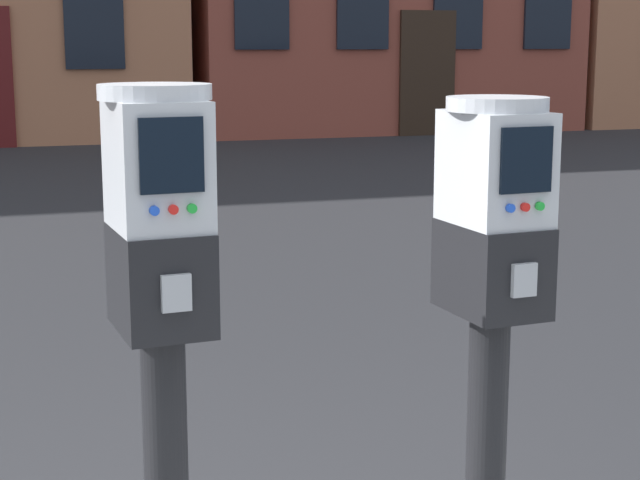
{
  "coord_description": "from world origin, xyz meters",
  "views": [
    {
      "loc": [
        -0.45,
        -2.29,
        1.56
      ],
      "look_at": [
        0.21,
        -0.22,
        1.15
      ],
      "focal_mm": 58.01,
      "sensor_mm": 36.0,
      "label": 1
    }
  ],
  "objects": [
    {
      "name": "parking_meter_near_kerb",
      "position": [
        -0.15,
        -0.32,
        1.07
      ],
      "size": [
        0.23,
        0.26,
        1.35
      ],
      "rotation": [
        0.0,
        0.0,
        -1.5
      ],
      "color": "black",
      "rests_on": "sidewalk_slab"
    },
    {
      "name": "parking_meter_twin_adjacent",
      "position": [
        0.57,
        -0.32,
        1.05
      ],
      "size": [
        0.23,
        0.26,
        1.31
      ],
      "rotation": [
        0.0,
        0.0,
        -1.5
      ],
      "color": "black",
      "rests_on": "sidewalk_slab"
    }
  ]
}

